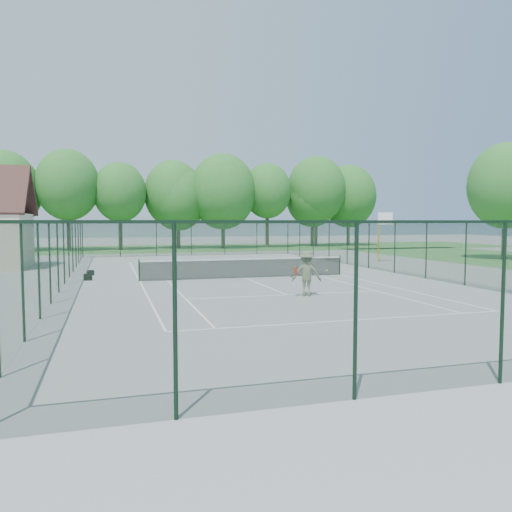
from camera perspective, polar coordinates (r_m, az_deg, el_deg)
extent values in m
plane|color=gray|center=(26.52, -1.23, -2.51)|extent=(140.00, 140.00, 0.00)
cube|color=#418136|center=(55.93, -9.34, 0.87)|extent=(80.00, 16.00, 0.01)
cube|color=white|center=(38.06, -5.94, -0.55)|extent=(10.97, 0.08, 0.01)
cube|color=white|center=(15.50, 10.51, -7.24)|extent=(10.97, 0.08, 0.01)
cube|color=white|center=(32.70, -4.18, -1.28)|extent=(8.23, 0.08, 0.01)
cube|color=white|center=(20.46, 3.51, -4.45)|extent=(8.23, 0.08, 0.01)
cube|color=white|center=(28.45, 9.50, -2.12)|extent=(0.08, 23.77, 0.01)
cube|color=white|center=(25.64, -13.15, -2.83)|extent=(0.08, 23.77, 0.01)
cube|color=white|center=(27.88, 6.97, -2.22)|extent=(0.08, 23.77, 0.01)
cube|color=white|center=(25.75, -10.11, -2.76)|extent=(0.08, 23.77, 0.01)
cube|color=white|center=(26.52, -1.23, -2.51)|extent=(0.08, 12.80, 0.01)
cylinder|color=black|center=(25.58, -13.21, -1.62)|extent=(0.08, 0.08, 1.10)
cylinder|color=black|center=(28.40, 9.54, -1.02)|extent=(0.08, 0.08, 1.10)
cube|color=black|center=(26.46, -1.23, -1.44)|extent=(11.00, 0.02, 0.96)
cube|color=white|center=(26.42, -1.23, -0.36)|extent=(11.00, 0.05, 0.07)
cube|color=#18341E|center=(43.99, -7.42, 2.00)|extent=(18.00, 0.02, 3.00)
cube|color=#18341E|center=(10.26, 26.36, -4.87)|extent=(18.00, 0.02, 3.00)
cube|color=#18341E|center=(30.04, 15.57, 0.98)|extent=(0.02, 36.00, 3.00)
cube|color=#18341E|center=(25.55, -21.10, 0.35)|extent=(0.02, 36.00, 3.00)
cube|color=black|center=(43.97, -7.43, 3.96)|extent=(18.00, 0.05, 0.05)
cube|color=black|center=(10.15, 26.62, 3.53)|extent=(18.00, 0.05, 0.05)
cube|color=black|center=(30.00, 15.63, 3.84)|extent=(0.05, 36.00, 0.05)
cube|color=black|center=(25.50, -21.19, 3.71)|extent=(0.05, 36.00, 0.05)
cylinder|color=#413122|center=(56.25, -26.31, 2.66)|extent=(0.40, 0.40, 4.20)
ellipsoid|color=#2F732A|center=(56.32, -26.43, 6.63)|extent=(6.40, 6.40, 7.40)
cylinder|color=#413122|center=(55.86, -9.37, 3.02)|extent=(0.40, 0.40, 4.20)
ellipsoid|color=#2F732A|center=(55.93, -9.41, 7.01)|extent=(6.40, 6.40, 7.40)
cylinder|color=#413122|center=(60.17, 6.44, 3.11)|extent=(0.40, 0.40, 4.20)
ellipsoid|color=#2F732A|center=(60.24, 6.47, 6.82)|extent=(6.40, 6.40, 7.40)
cylinder|color=yellow|center=(38.60, 13.83, 2.02)|extent=(0.12, 0.12, 3.50)
cube|color=yellow|center=(38.19, 14.21, 4.39)|extent=(0.08, 0.90, 0.08)
cube|color=white|center=(37.80, 14.56, 4.16)|extent=(1.20, 0.05, 0.90)
torus|color=#F25C00|center=(37.61, 14.73, 3.93)|extent=(0.48, 0.48, 0.02)
cylinder|color=#413122|center=(43.80, 26.52, 2.29)|extent=(0.39, 0.39, 4.04)
ellipsoid|color=#2F732A|center=(43.88, 26.67, 7.20)|extent=(5.78, 5.78, 6.74)
cube|color=black|center=(26.78, -18.66, -2.29)|extent=(0.44, 0.27, 0.34)
cube|color=black|center=(29.24, -18.38, -1.83)|extent=(0.41, 0.31, 0.28)
imported|color=#606448|center=(20.17, 5.80, -1.97)|extent=(1.34, 1.03, 1.83)
sphere|color=yellow|center=(20.96, 8.10, -1.65)|extent=(0.07, 0.07, 0.07)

